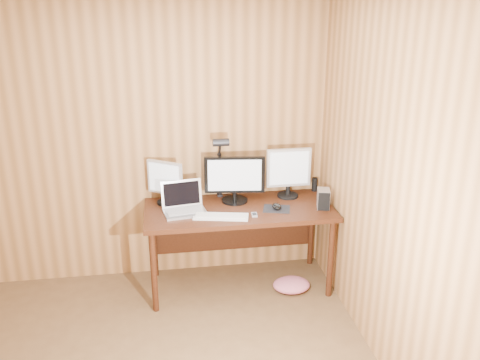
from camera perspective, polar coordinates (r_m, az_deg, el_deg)
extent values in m
plane|color=#A9703D|center=(4.49, -12.69, 3.94)|extent=(4.00, 0.00, 4.00)
plane|color=#A9703D|center=(2.96, 20.89, -5.13)|extent=(0.00, 4.00, 4.00)
cube|color=#38190B|center=(4.34, -0.10, -3.39)|extent=(1.60, 0.70, 0.04)
cube|color=#38190B|center=(4.74, -0.69, -4.96)|extent=(1.48, 0.02, 0.51)
cylinder|color=#38190B|center=(4.21, -9.66, -10.19)|extent=(0.05, 0.05, 0.71)
cylinder|color=#38190B|center=(4.72, -9.62, -6.71)|extent=(0.05, 0.05, 0.71)
cylinder|color=#38190B|center=(4.41, 10.14, -8.70)|extent=(0.05, 0.05, 0.71)
cylinder|color=#38190B|center=(4.91, 8.00, -5.56)|extent=(0.05, 0.05, 0.71)
cylinder|color=black|center=(4.47, -0.60, -2.29)|extent=(0.23, 0.23, 0.02)
cylinder|color=black|center=(4.45, -0.61, -1.77)|extent=(0.03, 0.03, 0.07)
cube|color=black|center=(4.38, -0.61, 0.60)|extent=(0.52, 0.09, 0.32)
cube|color=silver|center=(4.36, -0.61, 0.52)|extent=(0.46, 0.06, 0.28)
cylinder|color=black|center=(4.47, -8.29, -2.49)|extent=(0.16, 0.16, 0.02)
cylinder|color=black|center=(4.45, -8.31, -1.95)|extent=(0.03, 0.03, 0.07)
cube|color=silver|center=(4.39, -8.43, 0.25)|extent=(0.30, 0.21, 0.29)
cube|color=silver|center=(4.38, -8.56, 0.18)|extent=(0.25, 0.17, 0.25)
cylinder|color=black|center=(4.59, 5.38, -1.74)|extent=(0.19, 0.19, 0.02)
cylinder|color=black|center=(4.58, 5.40, -1.13)|extent=(0.04, 0.04, 0.08)
cube|color=silver|center=(4.50, 5.48, 1.41)|extent=(0.40, 0.04, 0.34)
cube|color=silver|center=(4.49, 5.55, 1.32)|extent=(0.35, 0.01, 0.30)
cube|color=silver|center=(4.25, -6.19, -3.60)|extent=(0.38, 0.29, 0.02)
cube|color=silver|center=(4.31, -6.59, -1.49)|extent=(0.35, 0.11, 0.23)
cube|color=black|center=(4.31, -6.59, -1.49)|extent=(0.30, 0.08, 0.19)
cube|color=#B2B2B7|center=(4.24, -6.20, -3.48)|extent=(0.31, 0.19, 0.00)
cube|color=white|center=(4.14, -2.16, -4.12)|extent=(0.46, 0.23, 0.02)
cube|color=white|center=(4.14, -2.17, -3.98)|extent=(0.43, 0.19, 0.00)
cube|color=black|center=(4.32, 4.13, -3.25)|extent=(0.26, 0.23, 0.00)
ellipsoid|color=black|center=(4.31, 4.14, -2.98)|extent=(0.10, 0.13, 0.04)
cube|color=silver|center=(4.37, 9.34, -2.07)|extent=(0.13, 0.16, 0.16)
cube|color=black|center=(4.30, 9.41, -2.44)|extent=(0.10, 0.03, 0.16)
cube|color=silver|center=(4.19, 1.62, -3.91)|extent=(0.05, 0.09, 0.01)
cube|color=black|center=(4.18, 1.62, -3.84)|extent=(0.04, 0.06, 0.00)
cylinder|color=black|center=(4.74, 8.38, -0.49)|extent=(0.05, 0.05, 0.12)
cube|color=black|center=(4.60, -2.28, -1.90)|extent=(0.05, 0.06, 0.06)
cylinder|color=black|center=(4.53, -2.31, 0.51)|extent=(0.03, 0.03, 0.39)
sphere|color=black|center=(4.47, -2.35, 2.87)|extent=(0.04, 0.04, 0.04)
cylinder|color=black|center=(4.39, -2.27, 3.57)|extent=(0.02, 0.14, 0.16)
cylinder|color=black|center=(4.30, -2.16, 4.24)|extent=(0.14, 0.06, 0.06)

